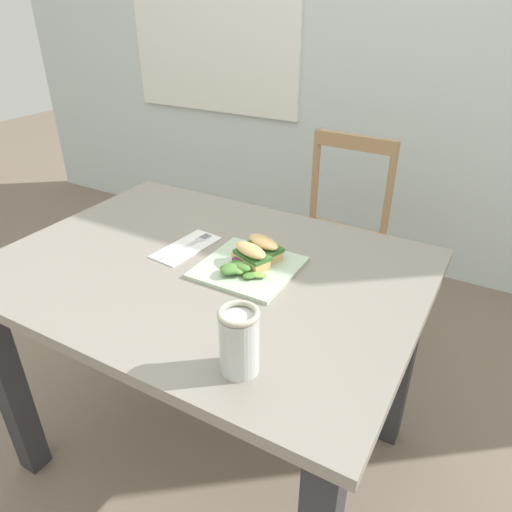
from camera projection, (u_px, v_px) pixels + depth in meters
name	position (u px, v px, depth m)	size (l,w,h in m)	color
ground_plane	(154.00, 469.00, 1.56)	(9.59, 9.59, 0.00)	#7A6B5B
wall_back_cafe	(356.00, 10.00, 2.27)	(4.80, 0.07, 2.60)	silver
dining_table	(209.00, 306.00, 1.33)	(1.14, 0.84, 0.74)	gray
chair_wooden_far	(334.00, 239.00, 2.03)	(0.41, 0.41, 0.87)	tan
plate_lunch	(249.00, 267.00, 1.24)	(0.25, 0.25, 0.01)	beige
sandwich_half_front	(251.00, 255.00, 1.23)	(0.12, 0.09, 0.06)	#DBB270
sandwich_half_back	(264.00, 247.00, 1.27)	(0.12, 0.09, 0.06)	#DBB270
salad_mixed_greens	(239.00, 267.00, 1.21)	(0.13, 0.13, 0.03)	#84A84C
napkin_folded	(186.00, 247.00, 1.35)	(0.10, 0.21, 0.00)	white
fork_on_napkin	(191.00, 244.00, 1.36)	(0.05, 0.19, 0.00)	silver
mason_jar_iced_tea	(239.00, 344.00, 0.88)	(0.08, 0.08, 0.14)	#C67528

